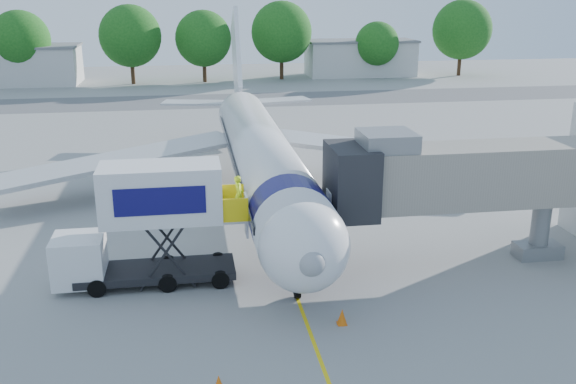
{
  "coord_description": "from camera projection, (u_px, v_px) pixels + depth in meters",
  "views": [
    {
      "loc": [
        -4.28,
        -34.05,
        12.72
      ],
      "look_at": [
        0.39,
        -4.52,
        3.2
      ],
      "focal_mm": 40.0,
      "sensor_mm": 36.0,
      "label": 1
    }
  ],
  "objects": [
    {
      "name": "tree_g",
      "position": [
        462.0,
        30.0,
        95.82
      ],
      "size": [
        8.8,
        8.8,
        11.21
      ],
      "color": "#382314",
      "rests_on": "ground"
    },
    {
      "name": "catering_hiloader",
      "position": [
        148.0,
        226.0,
        28.18
      ],
      "size": [
        8.5,
        2.44,
        5.5
      ],
      "color": "black",
      "rests_on": "ground"
    },
    {
      "name": "guidance_line",
      "position": [
        269.0,
        222.0,
        36.54
      ],
      "size": [
        0.15,
        70.0,
        0.01
      ],
      "primitive_type": "cube",
      "color": "yellow",
      "rests_on": "ground"
    },
    {
      "name": "safety_cone_a",
      "position": [
        342.0,
        317.0,
        25.35
      ],
      "size": [
        0.41,
        0.41,
        0.66
      ],
      "color": "#DC5D0B",
      "rests_on": "ground"
    },
    {
      "name": "outbuilding_left",
      "position": [
        11.0,
        65.0,
        88.05
      ],
      "size": [
        18.4,
        8.4,
        5.3
      ],
      "color": "beige",
      "rests_on": "ground"
    },
    {
      "name": "safety_cone_b",
      "position": [
        219.0,
        384.0,
        21.11
      ],
      "size": [
        0.38,
        0.38,
        0.6
      ],
      "color": "#DC5D0B",
      "rests_on": "ground"
    },
    {
      "name": "jet_bridge",
      "position": [
        457.0,
        177.0,
        29.83
      ],
      "size": [
        13.9,
        3.2,
        6.6
      ],
      "color": "gray",
      "rests_on": "ground"
    },
    {
      "name": "tree_b",
      "position": [
        20.0,
        40.0,
        86.14
      ],
      "size": [
        7.87,
        7.87,
        10.04
      ],
      "color": "#382314",
      "rests_on": "ground"
    },
    {
      "name": "outbuilding_right",
      "position": [
        360.0,
        58.0,
        97.36
      ],
      "size": [
        16.4,
        7.4,
        5.3
      ],
      "color": "beige",
      "rests_on": "ground"
    },
    {
      "name": "taxiway_strip",
      "position": [
        224.0,
        101.0,
        76.07
      ],
      "size": [
        120.0,
        10.0,
        0.01
      ],
      "primitive_type": "cube",
      "color": "#59595B",
      "rests_on": "ground"
    },
    {
      "name": "tree_e",
      "position": [
        282.0,
        32.0,
        91.89
      ],
      "size": [
        8.7,
        8.7,
        11.09
      ],
      "color": "#382314",
      "rests_on": "ground"
    },
    {
      "name": "ground_tug",
      "position": [
        368.0,
        351.0,
        22.2
      ],
      "size": [
        3.41,
        1.77,
        1.36
      ],
      "rotation": [
        0.0,
        0.0,
        -0.0
      ],
      "color": "silver",
      "rests_on": "ground"
    },
    {
      "name": "tree_f",
      "position": [
        377.0,
        44.0,
        94.18
      ],
      "size": [
        6.4,
        6.4,
        8.16
      ],
      "color": "#382314",
      "rests_on": "ground"
    },
    {
      "name": "tree_d",
      "position": [
        203.0,
        39.0,
        89.38
      ],
      "size": [
        7.79,
        7.79,
        9.93
      ],
      "color": "#382314",
      "rests_on": "ground"
    },
    {
      "name": "aircraft",
      "position": [
        260.0,
        154.0,
        39.53
      ],
      "size": [
        34.17,
        37.73,
        11.35
      ],
      "color": "white",
      "rests_on": "ground"
    },
    {
      "name": "tree_c",
      "position": [
        130.0,
        36.0,
        87.34
      ],
      "size": [
        8.41,
        8.41,
        10.72
      ],
      "color": "#382314",
      "rests_on": "ground"
    },
    {
      "name": "ground",
      "position": [
        269.0,
        222.0,
        36.54
      ],
      "size": [
        160.0,
        160.0,
        0.0
      ],
      "primitive_type": "plane",
      "color": "gray",
      "rests_on": "ground"
    }
  ]
}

